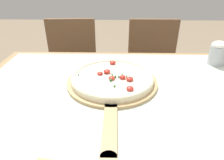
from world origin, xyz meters
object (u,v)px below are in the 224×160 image
Objects in this scene: chair_left at (73,68)px; chair_right at (152,69)px; pizza at (112,78)px; flour_cup at (218,53)px; pizza_peel at (112,84)px.

chair_right is (0.64, 0.00, 0.00)m from chair_left.
flour_cup is (0.54, 0.21, 0.04)m from pizza.
pizza_peel is 5.17× the size of flour_cup.
chair_left is 0.64m from chair_right.
pizza_peel is 0.03m from pizza.
chair_right reaches higher than pizza.
pizza_peel is 1.77× the size of pizza.
chair_right is 7.25× the size of flour_cup.
chair_left is (-0.34, 0.69, -0.29)m from pizza.
chair_left is at bearing 151.21° from flour_cup.
chair_right is at bearing 66.44° from pizza.
pizza is (0.00, 0.02, 0.02)m from pizza_peel.
chair_right is at bearing 67.15° from pizza_peel.
chair_right is (0.30, 0.72, -0.27)m from pizza_peel.
chair_left is 7.25× the size of flour_cup.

